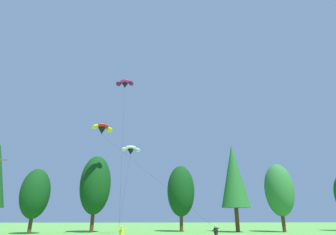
{
  "coord_description": "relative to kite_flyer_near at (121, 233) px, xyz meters",
  "views": [
    {
      "loc": [
        -2.02,
        -1.78,
        2.5
      ],
      "look_at": [
        -1.08,
        21.23,
        10.8
      ],
      "focal_mm": 29.31,
      "sensor_mm": 36.0,
      "label": 1
    }
  ],
  "objects": [
    {
      "name": "treeline_tree_c",
      "position": [
        -15.75,
        17.34,
        4.84
      ],
      "size": [
        4.4,
        4.4,
        9.65
      ],
      "color": "#472D19",
      "rests_on": "ground_plane"
    },
    {
      "name": "treeline_tree_d",
      "position": [
        -7.38,
        21.22,
        6.61
      ],
      "size": [
        5.19,
        5.19,
        12.57
      ],
      "color": "#472D19",
      "rests_on": "ground_plane"
    },
    {
      "name": "treeline_tree_e",
      "position": [
        7.55,
        22.56,
        5.77
      ],
      "size": [
        4.82,
        4.82,
        11.17
      ],
      "color": "#472D19",
      "rests_on": "ground_plane"
    },
    {
      "name": "treeline_tree_f",
      "position": [
        16.76,
        20.68,
        8.27
      ],
      "size": [
        4.85,
        4.85,
        14.79
      ],
      "color": "#472D19",
      "rests_on": "ground_plane"
    },
    {
      "name": "treeline_tree_g",
      "position": [
        24.51,
        20.48,
        5.81
      ],
      "size": [
        4.84,
        4.84,
        11.25
      ],
      "color": "#472D19",
      "rests_on": "ground_plane"
    },
    {
      "name": "kite_flyer_near",
      "position": [
        0.0,
        0.0,
        0.0
      ],
      "size": [
        0.74,
        0.76,
        1.69
      ],
      "color": "gray",
      "rests_on": "ground_plane"
    },
    {
      "name": "kite_flyer_mid",
      "position": [
        9.02,
        0.84,
        0.0
      ],
      "size": [
        0.67,
        0.69,
        1.69
      ],
      "color": "black",
      "rests_on": "ground_plane"
    },
    {
      "name": "parafoil_kite_high_white",
      "position": [
        -0.89,
        14.17,
        11.19
      ],
      "size": [
        3.14,
        14.65,
        11.31
      ],
      "color": "white"
    },
    {
      "name": "parafoil_kite_mid_red_yellow",
      "position": [
        -5.96,
        16.13,
        15.25
      ],
      "size": [
        16.45,
        17.09,
        15.49
      ],
      "color": "red"
    },
    {
      "name": "parafoil_kite_far_magenta",
      "position": [
        -1.95,
        10.74,
        20.87
      ],
      "size": [
        3.17,
        11.17,
        21.02
      ],
      "color": "#D12893"
    }
  ]
}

